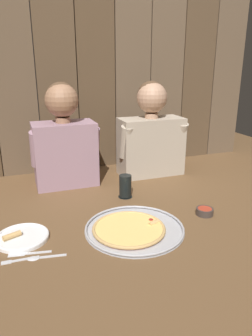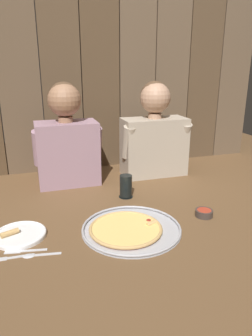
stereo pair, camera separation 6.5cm
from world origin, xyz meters
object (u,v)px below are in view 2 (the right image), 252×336
at_px(pizza_tray, 129,228).
at_px(dipping_bowl, 204,213).
at_px(dinner_plate, 19,235).
at_px(diner_left, 67,138).
at_px(drinking_glass, 126,186).
at_px(diner_right, 154,133).

distance_m(pizza_tray, dipping_bowl, 0.37).
relative_size(dinner_plate, diner_left, 0.37).
distance_m(drinking_glass, dipping_bowl, 0.42).
bearing_deg(dipping_bowl, diner_right, 90.26).
distance_m(dinner_plate, diner_right, 1.00).
distance_m(drinking_glass, diner_left, 0.44).
xyz_separation_m(dinner_plate, diner_right, (0.80, 0.55, 0.25)).
distance_m(pizza_tray, drinking_glass, 0.35).
height_order(dinner_plate, diner_left, diner_left).
bearing_deg(dinner_plate, dipping_bowl, -4.42).
xyz_separation_m(dipping_bowl, diner_left, (-0.53, 0.61, 0.25)).
bearing_deg(drinking_glass, pizza_tray, -105.02).
xyz_separation_m(drinking_glass, diner_left, (-0.26, 0.29, 0.21)).
relative_size(pizza_tray, dipping_bowl, 5.20).
bearing_deg(diner_right, diner_left, -179.99).
xyz_separation_m(dinner_plate, diner_left, (0.27, 0.55, 0.26)).
xyz_separation_m(pizza_tray, diner_right, (0.36, 0.63, 0.25)).
height_order(dinner_plate, dipping_bowl, dinner_plate).
height_order(pizza_tray, drinking_glass, drinking_glass).
distance_m(pizza_tray, dinner_plate, 0.44).
xyz_separation_m(drinking_glass, diner_right, (0.27, 0.29, 0.20)).
relative_size(dinner_plate, dipping_bowl, 2.63).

